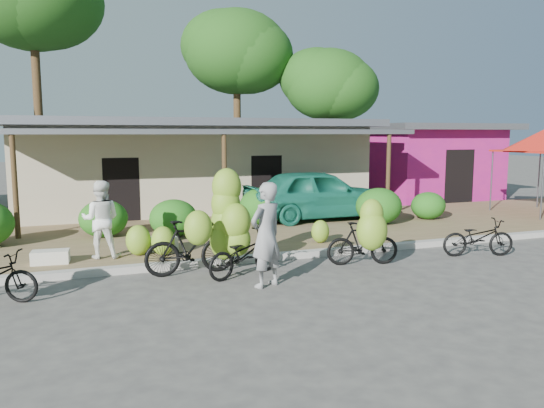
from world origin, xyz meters
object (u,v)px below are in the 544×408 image
(tree_center_right, at_px, (232,50))
(sack_far, at_px, (50,257))
(sack_near, at_px, (158,244))
(bike_left, at_px, (192,245))
(bike_center, at_px, (235,232))
(bike_far_right, at_px, (478,238))
(red_canopy, at_px, (543,140))
(tree_near_right, at_px, (324,83))
(vendor, at_px, (266,235))
(bike_right, at_px, (366,237))
(bystander, at_px, (101,219))
(teal_van, at_px, (317,194))

(tree_center_right, relative_size, sack_far, 11.75)
(sack_near, bearing_deg, bike_left, -80.05)
(tree_center_right, xyz_separation_m, bike_center, (-4.44, -15.40, -6.01))
(bike_left, bearing_deg, bike_far_right, -97.30)
(bike_center, bearing_deg, sack_near, 7.29)
(red_canopy, bearing_deg, tree_near_right, 109.59)
(tree_center_right, xyz_separation_m, sack_near, (-5.66, -13.18, -6.61))
(red_canopy, height_order, sack_far, red_canopy)
(bike_far_right, bearing_deg, tree_center_right, 20.98)
(tree_near_right, height_order, vendor, tree_near_right)
(red_canopy, distance_m, vendor, 12.66)
(red_canopy, relative_size, bike_left, 1.85)
(red_canopy, bearing_deg, bike_far_right, -146.78)
(bike_far_right, relative_size, vendor, 0.90)
(tree_center_right, height_order, red_canopy, tree_center_right)
(tree_near_right, height_order, bike_center, tree_near_right)
(red_canopy, bearing_deg, sack_near, -174.20)
(tree_center_right, xyz_separation_m, bike_right, (-1.69, -15.93, -6.20))
(bystander, bearing_deg, teal_van, -141.57)
(red_canopy, relative_size, bike_center, 1.63)
(red_canopy, xyz_separation_m, bike_center, (-11.94, -3.56, -1.75))
(tree_near_right, xyz_separation_m, bike_far_right, (-2.68, -13.89, -4.83))
(bystander, bearing_deg, tree_near_right, -120.08)
(vendor, bearing_deg, bystander, -72.35)
(bike_center, relative_size, vendor, 1.09)
(red_canopy, relative_size, vendor, 1.78)
(tree_near_right, relative_size, red_canopy, 1.98)
(bike_center, distance_m, bike_right, 2.80)
(bystander, distance_m, teal_van, 7.40)
(bike_left, xyz_separation_m, bystander, (-1.65, 1.72, 0.35))
(tree_center_right, bearing_deg, bike_center, -106.06)
(red_canopy, bearing_deg, vendor, -158.19)
(bike_left, distance_m, sack_far, 3.13)
(red_canopy, bearing_deg, teal_van, 169.54)
(vendor, distance_m, teal_van, 7.24)
(red_canopy, height_order, bike_center, red_canopy)
(bike_right, height_order, teal_van, teal_van)
(tree_center_right, height_order, tree_near_right, tree_center_right)
(sack_near, height_order, vendor, vendor)
(bystander, relative_size, teal_van, 0.36)
(tree_near_right, distance_m, sack_near, 15.60)
(bike_center, distance_m, sack_far, 3.99)
(bike_center, height_order, bike_far_right, bike_center)
(bike_far_right, bearing_deg, teal_van, 32.14)
(tree_center_right, height_order, bike_far_right, tree_center_right)
(bike_right, xyz_separation_m, bystander, (-5.26, 2.38, 0.31))
(tree_near_right, relative_size, bike_left, 3.66)
(bike_center, relative_size, bike_right, 1.31)
(red_canopy, xyz_separation_m, bike_left, (-12.80, -3.42, -1.98))
(vendor, bearing_deg, red_canopy, 176.13)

